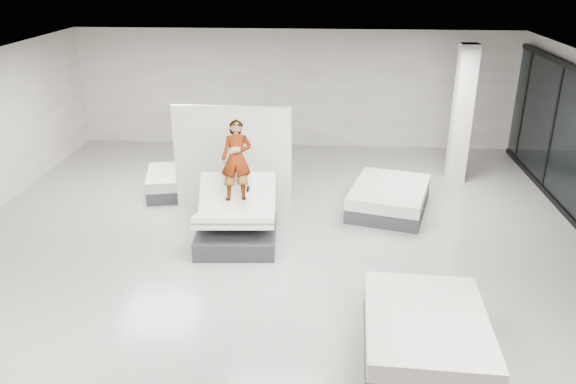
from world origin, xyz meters
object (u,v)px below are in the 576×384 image
(hero_bed, at_px, (237,220))
(flat_bed_right_far, at_px, (389,198))
(remote, at_px, (248,189))
(flat_bed_right_near, at_px, (425,334))
(flat_bed_left_far, at_px, (190,182))
(divider_panel, at_px, (233,158))
(column, at_px, (462,115))
(person, at_px, (237,173))

(hero_bed, xyz_separation_m, flat_bed_right_far, (2.98, 1.55, -0.11))
(hero_bed, xyz_separation_m, remote, (0.22, -0.01, 0.65))
(remote, bearing_deg, flat_bed_right_near, -52.14)
(hero_bed, height_order, flat_bed_left_far, hero_bed)
(divider_panel, bearing_deg, column, 21.81)
(person, xyz_separation_m, flat_bed_left_far, (-1.40, 1.89, -0.95))
(column, bearing_deg, divider_panel, -158.64)
(divider_panel, height_order, column, column)
(divider_panel, distance_m, column, 5.40)
(person, height_order, remote, person)
(flat_bed_right_near, height_order, flat_bed_left_far, flat_bed_right_near)
(person, distance_m, column, 5.67)
(hero_bed, xyz_separation_m, flat_bed_right_near, (3.01, -3.12, -0.09))
(flat_bed_right_far, xyz_separation_m, flat_bed_left_far, (-4.40, 0.67, -0.02))
(divider_panel, relative_size, flat_bed_right_near, 1.11)
(remote, height_order, flat_bed_right_near, remote)
(hero_bed, bearing_deg, divider_panel, 101.27)
(flat_bed_right_far, bearing_deg, column, 46.89)
(person, distance_m, divider_panel, 1.16)
(remote, height_order, divider_panel, divider_panel)
(hero_bed, distance_m, column, 5.95)
(hero_bed, distance_m, divider_panel, 1.64)
(hero_bed, distance_m, flat_bed_right_far, 3.36)
(divider_panel, relative_size, flat_bed_right_far, 1.07)
(flat_bed_right_far, distance_m, flat_bed_left_far, 4.45)
(remote, xyz_separation_m, divider_panel, (-0.51, 1.46, 0.07))
(divider_panel, relative_size, column, 0.76)
(flat_bed_right_far, bearing_deg, person, -157.80)
(divider_panel, xyz_separation_m, flat_bed_right_far, (3.26, 0.10, -0.83))
(flat_bed_left_far, bearing_deg, remote, -53.47)
(hero_bed, relative_size, remote, 14.30)
(person, distance_m, flat_bed_right_far, 3.37)
(hero_bed, bearing_deg, flat_bed_right_near, -46.05)
(divider_panel, height_order, flat_bed_right_near, divider_panel)
(remote, height_order, column, column)
(person, distance_m, flat_bed_right_near, 4.68)
(column, bearing_deg, person, -146.95)
(divider_panel, bearing_deg, hero_bed, -78.28)
(flat_bed_right_near, distance_m, flat_bed_left_far, 6.94)
(flat_bed_right_far, relative_size, flat_bed_right_near, 1.04)
(hero_bed, bearing_deg, flat_bed_right_far, 27.46)
(person, xyz_separation_m, remote, (0.24, -0.33, -0.17))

